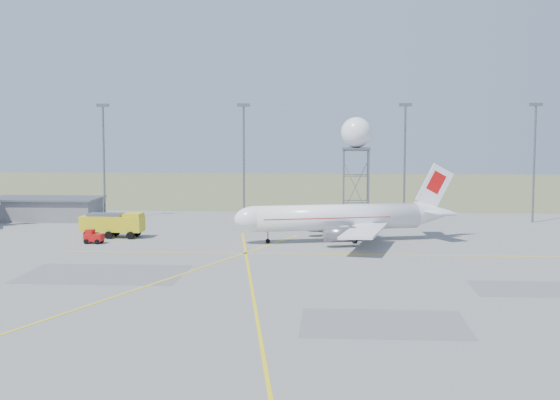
# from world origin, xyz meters

# --- Properties ---
(ground) EXTENTS (400.00, 400.00, 0.00)m
(ground) POSITION_xyz_m (0.00, 0.00, 0.00)
(ground) COLOR gray
(ground) RESTS_ON ground
(grass_strip) EXTENTS (400.00, 120.00, 0.03)m
(grass_strip) POSITION_xyz_m (0.00, 140.00, 0.01)
(grass_strip) COLOR #5B6F3D
(grass_strip) RESTS_ON ground
(building_grey) EXTENTS (19.00, 10.00, 3.90)m
(building_grey) POSITION_xyz_m (-45.00, 64.00, 1.97)
(building_grey) COLOR slate
(building_grey) RESTS_ON ground
(mast_a) EXTENTS (2.20, 0.50, 20.50)m
(mast_a) POSITION_xyz_m (-35.00, 66.00, 12.07)
(mast_a) COLOR slate
(mast_a) RESTS_ON ground
(mast_b) EXTENTS (2.20, 0.50, 20.50)m
(mast_b) POSITION_xyz_m (-10.00, 66.00, 12.07)
(mast_b) COLOR slate
(mast_b) RESTS_ON ground
(mast_c) EXTENTS (2.20, 0.50, 20.50)m
(mast_c) POSITION_xyz_m (18.00, 66.00, 12.07)
(mast_c) COLOR slate
(mast_c) RESTS_ON ground
(mast_d) EXTENTS (2.20, 0.50, 20.50)m
(mast_d) POSITION_xyz_m (40.00, 66.00, 12.07)
(mast_d) COLOR slate
(mast_d) RESTS_ON ground
(airliner_main) EXTENTS (32.37, 30.76, 11.15)m
(airliner_main) POSITION_xyz_m (6.84, 41.86, 3.42)
(airliner_main) COLOR white
(airliner_main) RESTS_ON ground
(radar_tower) EXTENTS (4.97, 4.97, 18.01)m
(radar_tower) POSITION_xyz_m (9.36, 57.29, 10.10)
(radar_tower) COLOR slate
(radar_tower) RESTS_ON ground
(fire_truck) EXTENTS (9.43, 4.16, 3.71)m
(fire_truck) POSITION_xyz_m (-26.92, 43.39, 1.78)
(fire_truck) COLOR gold
(fire_truck) RESTS_ON ground
(baggage_tug) EXTENTS (2.66, 2.21, 1.95)m
(baggage_tug) POSITION_xyz_m (-28.17, 37.37, 0.74)
(baggage_tug) COLOR red
(baggage_tug) RESTS_ON ground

